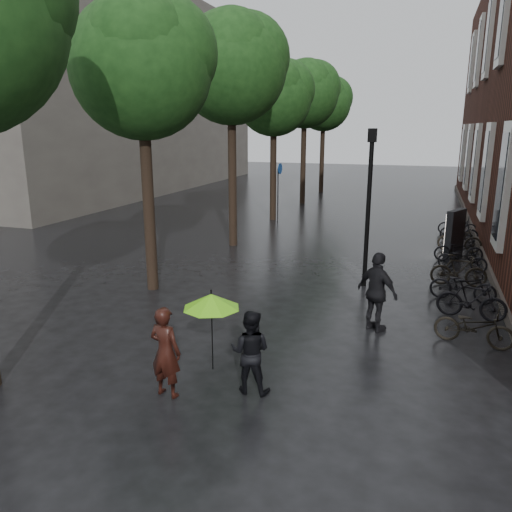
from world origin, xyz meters
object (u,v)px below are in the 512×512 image
at_px(person_black, 250,352).
at_px(pedestrian_walking, 377,292).
at_px(person_burgundy, 165,352).
at_px(ad_lightbox, 454,234).
at_px(lamp_post, 369,193).
at_px(parked_bicycles, 462,260).

bearing_deg(person_black, pedestrian_walking, -121.07).
distance_m(person_burgundy, ad_lightbox, 13.02).
xyz_separation_m(ad_lightbox, lamp_post, (-2.65, -4.39, 1.90)).
relative_size(person_black, ad_lightbox, 0.87).
distance_m(ad_lightbox, lamp_post, 5.47).
height_order(person_black, lamp_post, lamp_post).
xyz_separation_m(person_burgundy, lamp_post, (2.54, 7.55, 1.96)).
height_order(pedestrian_walking, ad_lightbox, pedestrian_walking).
bearing_deg(person_burgundy, pedestrian_walking, -119.68).
xyz_separation_m(pedestrian_walking, ad_lightbox, (1.98, 7.75, -0.05)).
bearing_deg(person_burgundy, person_black, -148.09).
bearing_deg(ad_lightbox, pedestrian_walking, -79.37).
height_order(person_black, ad_lightbox, ad_lightbox).
bearing_deg(ad_lightbox, person_burgundy, -88.52).
height_order(person_burgundy, ad_lightbox, ad_lightbox).
distance_m(parked_bicycles, lamp_post, 4.33).
bearing_deg(parked_bicycles, person_black, -113.52).
height_order(person_burgundy, person_black, person_burgundy).
xyz_separation_m(person_black, pedestrian_walking, (1.85, 3.58, 0.17)).
bearing_deg(ad_lightbox, parked_bicycles, -60.08).
height_order(pedestrian_walking, parked_bicycles, pedestrian_walking).
bearing_deg(pedestrian_walking, person_black, 96.18).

